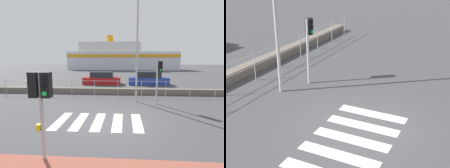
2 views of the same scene
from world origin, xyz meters
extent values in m
plane|color=#424244|center=(0.00, 0.00, 0.00)|extent=(160.00, 160.00, 0.00)
cube|color=silver|center=(-2.50, 0.00, 0.00)|extent=(0.45, 2.40, 0.01)
cube|color=silver|center=(-1.60, 0.00, 0.00)|extent=(0.45, 2.40, 0.01)
cube|color=silver|center=(-0.70, 0.00, 0.00)|extent=(0.45, 2.40, 0.01)
cube|color=silver|center=(0.20, 0.00, 0.00)|extent=(0.45, 2.40, 0.01)
cube|color=silver|center=(1.10, 0.00, 0.00)|extent=(0.45, 2.40, 0.01)
cube|color=#6B6056|center=(0.00, 6.61, 0.23)|extent=(24.67, 0.55, 0.46)
cylinder|color=#B2B2B5|center=(0.00, 5.74, 1.19)|extent=(22.20, 0.03, 0.03)
cylinder|color=#B2B2B5|center=(0.00, 5.74, 0.69)|extent=(22.20, 0.03, 0.03)
cylinder|color=#B2B2B5|center=(-9.25, 5.74, 0.62)|extent=(0.04, 0.04, 1.25)
cylinder|color=#B2B2B5|center=(-7.40, 5.74, 0.62)|extent=(0.04, 0.04, 1.25)
cylinder|color=#B2B2B5|center=(-5.55, 5.74, 0.62)|extent=(0.04, 0.04, 1.25)
cylinder|color=#B2B2B5|center=(-3.70, 5.74, 0.62)|extent=(0.04, 0.04, 1.25)
cylinder|color=#B2B2B5|center=(-1.85, 5.74, 0.62)|extent=(0.04, 0.04, 1.25)
cylinder|color=#B2B2B5|center=(0.00, 5.74, 0.62)|extent=(0.04, 0.04, 1.25)
cylinder|color=#B2B2B5|center=(1.85, 5.74, 0.62)|extent=(0.04, 0.04, 1.25)
cylinder|color=#B2B2B5|center=(3.70, 5.74, 0.62)|extent=(0.04, 0.04, 1.25)
cylinder|color=#B2B2B5|center=(5.55, 5.74, 0.62)|extent=(0.04, 0.04, 1.25)
cylinder|color=#B2B2B5|center=(7.40, 5.74, 0.62)|extent=(0.04, 0.04, 1.25)
cylinder|color=#B2B2B5|center=(-1.74, -3.35, 1.29)|extent=(0.10, 0.10, 2.58)
cube|color=black|center=(-1.91, -3.35, 2.24)|extent=(0.24, 0.24, 0.68)
sphere|color=black|center=(-1.91, -3.21, 2.45)|extent=(0.13, 0.13, 0.13)
sphere|color=black|center=(-1.91, -3.21, 2.24)|extent=(0.13, 0.13, 0.13)
sphere|color=#19D84C|center=(-1.91, -3.21, 2.03)|extent=(0.13, 0.13, 0.13)
cube|color=black|center=(-1.57, -3.35, 2.24)|extent=(0.24, 0.24, 0.68)
sphere|color=black|center=(-1.57, -3.49, 2.45)|extent=(0.13, 0.13, 0.13)
sphere|color=black|center=(-1.57, -3.49, 2.24)|extent=(0.13, 0.13, 0.13)
sphere|color=#19D84C|center=(-1.57, -3.49, 2.03)|extent=(0.13, 0.13, 0.13)
cube|color=yellow|center=(-1.85, -3.35, 1.05)|extent=(0.10, 0.14, 0.18)
cylinder|color=#B2B2B5|center=(2.59, 3.45, 1.39)|extent=(0.10, 0.10, 2.77)
cube|color=black|center=(2.76, 3.45, 2.43)|extent=(0.24, 0.24, 0.68)
sphere|color=black|center=(2.76, 3.31, 2.64)|extent=(0.13, 0.13, 0.13)
sphere|color=black|center=(2.76, 3.31, 2.43)|extent=(0.13, 0.13, 0.13)
sphere|color=#19D84C|center=(2.76, 3.31, 2.22)|extent=(0.13, 0.13, 0.13)
cylinder|color=#B2B2B5|center=(1.32, 4.01, 3.40)|extent=(0.12, 0.12, 6.80)
cube|color=silver|center=(0.00, 39.60, 2.31)|extent=(28.54, 6.13, 4.63)
cube|color=white|center=(-3.43, 39.60, 5.90)|extent=(15.98, 4.91, 2.55)
cube|color=orange|center=(0.00, 36.51, 3.61)|extent=(28.54, 0.08, 0.74)
cylinder|color=orange|center=(-3.43, 39.60, 8.07)|extent=(1.80, 1.80, 1.80)
cube|color=#B21919|center=(-2.08, 12.19, 0.39)|extent=(4.27, 1.71, 0.78)
cube|color=#1E2328|center=(-2.08, 12.19, 1.10)|extent=(2.56, 1.51, 0.64)
cube|color=#233D9E|center=(3.23, 12.19, 0.41)|extent=(4.44, 1.72, 0.81)
cube|color=#1E2328|center=(3.23, 12.19, 1.14)|extent=(2.66, 1.51, 0.66)
camera|label=1|loc=(0.49, -7.80, 2.94)|focal=28.00mm
camera|label=2|loc=(-8.07, -3.14, 5.10)|focal=50.00mm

